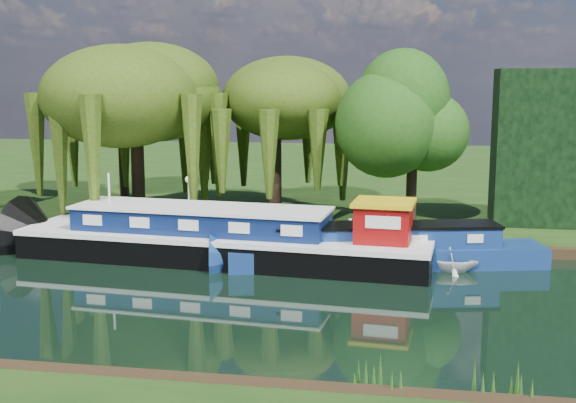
# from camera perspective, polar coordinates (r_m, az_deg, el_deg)

# --- Properties ---
(ground) EXTENTS (120.00, 120.00, 0.00)m
(ground) POSITION_cam_1_polar(r_m,az_deg,el_deg) (28.56, -15.03, -6.78)
(ground) COLOR black
(far_bank) EXTENTS (120.00, 52.00, 0.45)m
(far_bank) POSITION_cam_1_polar(r_m,az_deg,el_deg) (60.49, -1.62, 2.31)
(far_bank) COLOR #14330D
(far_bank) RESTS_ON ground
(dutch_barge) EXTENTS (18.59, 5.69, 3.86)m
(dutch_barge) POSITION_cam_1_polar(r_m,az_deg,el_deg) (31.95, -4.90, -2.97)
(dutch_barge) COLOR black
(dutch_barge) RESTS_ON ground
(narrowboat) EXTENTS (13.68, 5.19, 1.97)m
(narrowboat) POSITION_cam_1_polar(r_m,az_deg,el_deg) (31.22, 7.82, -3.81)
(narrowboat) COLOR navy
(narrowboat) RESTS_ON ground
(white_cruiser) EXTENTS (2.21, 1.93, 1.12)m
(white_cruiser) POSITION_cam_1_polar(r_m,az_deg,el_deg) (30.99, 12.84, -5.40)
(white_cruiser) COLOR silver
(white_cruiser) RESTS_ON ground
(willow_left) EXTENTS (7.42, 7.42, 8.90)m
(willow_left) POSITION_cam_1_polar(r_m,az_deg,el_deg) (39.22, -11.97, 7.96)
(willow_left) COLOR black
(willow_left) RESTS_ON far_bank
(willow_right) EXTENTS (6.47, 6.47, 7.88)m
(willow_right) POSITION_cam_1_polar(r_m,az_deg,el_deg) (39.86, -1.03, 7.16)
(willow_right) COLOR black
(willow_right) RESTS_ON far_bank
(tree_far_mid) EXTENTS (5.19, 5.19, 8.49)m
(tree_far_mid) POSITION_cam_1_polar(r_m,az_deg,el_deg) (47.46, -13.05, 7.44)
(tree_far_mid) COLOR black
(tree_far_mid) RESTS_ON far_bank
(tree_far_right) EXTENTS (4.70, 4.70, 7.69)m
(tree_far_right) POSITION_cam_1_polar(r_m,az_deg,el_deg) (36.99, 9.87, 6.14)
(tree_far_right) COLOR black
(tree_far_right) RESTS_ON far_bank
(conifer_hedge) EXTENTS (6.00, 3.00, 8.00)m
(conifer_hedge) POSITION_cam_1_polar(r_m,az_deg,el_deg) (39.70, 20.25, 4.03)
(conifer_hedge) COLOR black
(conifer_hedge) RESTS_ON far_bank
(lamppost) EXTENTS (0.36, 0.36, 2.56)m
(lamppost) POSITION_cam_1_polar(r_m,az_deg,el_deg) (37.47, -7.85, 1.11)
(lamppost) COLOR silver
(lamppost) RESTS_ON far_bank
(mooring_posts) EXTENTS (19.16, 0.16, 1.00)m
(mooring_posts) POSITION_cam_1_polar(r_m,az_deg,el_deg) (36.08, -10.30, -1.65)
(mooring_posts) COLOR silver
(mooring_posts) RESTS_ON far_bank
(reeds_near) EXTENTS (33.70, 1.50, 1.10)m
(reeds_near) POSITION_cam_1_polar(r_m,az_deg,el_deg) (19.37, -5.56, -12.72)
(reeds_near) COLOR #1C4512
(reeds_near) RESTS_ON ground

